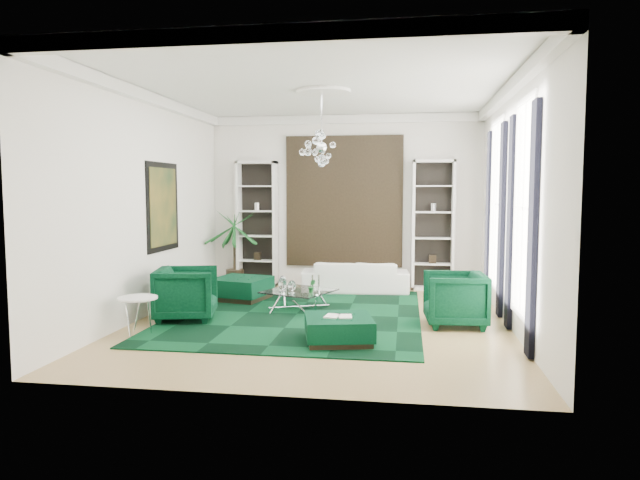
% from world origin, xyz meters
% --- Properties ---
extents(floor, '(6.00, 7.00, 0.02)m').
position_xyz_m(floor, '(0.00, 0.00, -0.01)').
color(floor, tan).
rests_on(floor, ground).
extents(ceiling, '(6.00, 7.00, 0.02)m').
position_xyz_m(ceiling, '(0.00, 0.00, 3.81)').
color(ceiling, white).
rests_on(ceiling, ground).
extents(wall_back, '(6.00, 0.02, 3.80)m').
position_xyz_m(wall_back, '(0.00, 3.51, 1.90)').
color(wall_back, white).
rests_on(wall_back, ground).
extents(wall_front, '(6.00, 0.02, 3.80)m').
position_xyz_m(wall_front, '(0.00, -3.51, 1.90)').
color(wall_front, white).
rests_on(wall_front, ground).
extents(wall_left, '(0.02, 7.00, 3.80)m').
position_xyz_m(wall_left, '(-3.01, 0.00, 1.90)').
color(wall_left, white).
rests_on(wall_left, ground).
extents(wall_right, '(0.02, 7.00, 3.80)m').
position_xyz_m(wall_right, '(3.01, 0.00, 1.90)').
color(wall_right, white).
rests_on(wall_right, ground).
extents(crown_molding, '(6.00, 7.00, 0.18)m').
position_xyz_m(crown_molding, '(0.00, 0.00, 3.70)').
color(crown_molding, white).
rests_on(crown_molding, ceiling).
extents(ceiling_medallion, '(0.90, 0.90, 0.05)m').
position_xyz_m(ceiling_medallion, '(0.00, 0.30, 3.77)').
color(ceiling_medallion, white).
rests_on(ceiling_medallion, ceiling).
extents(tapestry, '(2.50, 0.06, 2.80)m').
position_xyz_m(tapestry, '(0.00, 3.46, 1.90)').
color(tapestry, black).
rests_on(tapestry, wall_back).
extents(shelving_left, '(0.90, 0.38, 2.80)m').
position_xyz_m(shelving_left, '(-1.95, 3.31, 1.40)').
color(shelving_left, white).
rests_on(shelving_left, floor).
extents(shelving_right, '(0.90, 0.38, 2.80)m').
position_xyz_m(shelving_right, '(1.95, 3.31, 1.40)').
color(shelving_right, white).
rests_on(shelving_right, floor).
extents(painting, '(0.04, 1.30, 1.60)m').
position_xyz_m(painting, '(-2.97, 0.60, 1.85)').
color(painting, black).
rests_on(painting, wall_left).
extents(window_near, '(0.03, 1.10, 2.90)m').
position_xyz_m(window_near, '(2.99, -0.90, 1.90)').
color(window_near, white).
rests_on(window_near, wall_right).
extents(curtain_near_a, '(0.07, 0.30, 3.25)m').
position_xyz_m(curtain_near_a, '(2.96, -1.68, 1.65)').
color(curtain_near_a, black).
rests_on(curtain_near_a, floor).
extents(curtain_near_b, '(0.07, 0.30, 3.25)m').
position_xyz_m(curtain_near_b, '(2.96, -0.12, 1.65)').
color(curtain_near_b, black).
rests_on(curtain_near_b, floor).
extents(window_far, '(0.03, 1.10, 2.90)m').
position_xyz_m(window_far, '(2.99, 1.50, 1.90)').
color(window_far, white).
rests_on(window_far, wall_right).
extents(curtain_far_a, '(0.07, 0.30, 3.25)m').
position_xyz_m(curtain_far_a, '(2.96, 0.72, 1.65)').
color(curtain_far_a, black).
rests_on(curtain_far_a, floor).
extents(curtain_far_b, '(0.07, 0.30, 3.25)m').
position_xyz_m(curtain_far_b, '(2.96, 2.28, 1.65)').
color(curtain_far_b, black).
rests_on(curtain_far_b, floor).
extents(rug, '(4.20, 5.00, 0.02)m').
position_xyz_m(rug, '(-0.48, 0.38, 0.01)').
color(rug, black).
rests_on(rug, floor).
extents(sofa, '(2.28, 1.04, 0.65)m').
position_xyz_m(sofa, '(0.33, 2.76, 0.32)').
color(sofa, white).
rests_on(sofa, floor).
extents(armchair_left, '(1.16, 1.14, 0.88)m').
position_xyz_m(armchair_left, '(-2.22, -0.28, 0.44)').
color(armchair_left, black).
rests_on(armchair_left, floor).
extents(armchair_right, '(1.00, 0.98, 0.86)m').
position_xyz_m(armchair_right, '(2.15, -0.04, 0.43)').
color(armchair_right, black).
rests_on(armchair_right, floor).
extents(coffee_table, '(1.39, 1.39, 0.36)m').
position_xyz_m(coffee_table, '(-0.50, 0.73, 0.18)').
color(coffee_table, white).
rests_on(coffee_table, floor).
extents(ottoman_side, '(1.18, 1.18, 0.44)m').
position_xyz_m(ottoman_side, '(-1.82, 1.54, 0.22)').
color(ottoman_side, black).
rests_on(ottoman_side, floor).
extents(ottoman_front, '(1.10, 1.10, 0.37)m').
position_xyz_m(ottoman_front, '(0.45, -1.31, 0.19)').
color(ottoman_front, black).
rests_on(ottoman_front, floor).
extents(book, '(0.39, 0.26, 0.03)m').
position_xyz_m(book, '(0.45, -1.31, 0.38)').
color(book, white).
rests_on(book, ottoman_front).
extents(side_table, '(0.58, 0.58, 0.56)m').
position_xyz_m(side_table, '(-2.55, -1.33, 0.28)').
color(side_table, white).
rests_on(side_table, floor).
extents(palm, '(1.44, 1.44, 2.20)m').
position_xyz_m(palm, '(-2.44, 3.15, 1.10)').
color(palm, '#1A6227').
rests_on(palm, floor).
extents(chandelier, '(0.93, 0.93, 0.65)m').
position_xyz_m(chandelier, '(-0.03, 0.24, 2.85)').
color(chandelier, white).
rests_on(chandelier, ceiling).
extents(table_plant, '(0.15, 0.13, 0.24)m').
position_xyz_m(table_plant, '(-0.24, 0.51, 0.48)').
color(table_plant, '#1A6227').
rests_on(table_plant, coffee_table).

